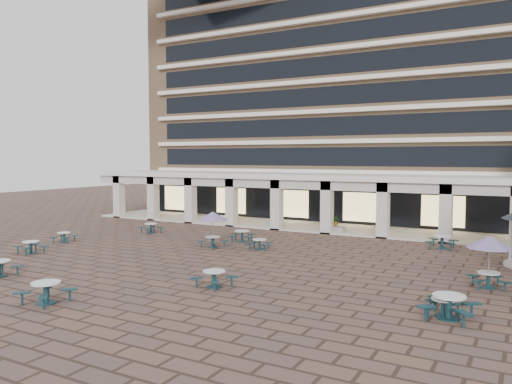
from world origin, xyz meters
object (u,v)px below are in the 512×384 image
picnic_table_1 (46,291)px  planter_left (275,223)px  picnic_table_2 (214,277)px  planter_right (335,226)px

picnic_table_1 → planter_left: (-1.47, 22.85, -0.07)m
picnic_table_1 → picnic_table_2: picnic_table_1 is taller
planter_left → planter_right: size_ratio=1.00×
picnic_table_1 → picnic_table_2: bearing=48.5°
picnic_table_2 → planter_left: bearing=117.0°
planter_right → planter_left: bearing=180.0°
picnic_table_1 → planter_right: 23.14m
picnic_table_1 → planter_left: 22.90m
picnic_table_2 → planter_right: bearing=101.0°
planter_left → planter_right: planter_right is taller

